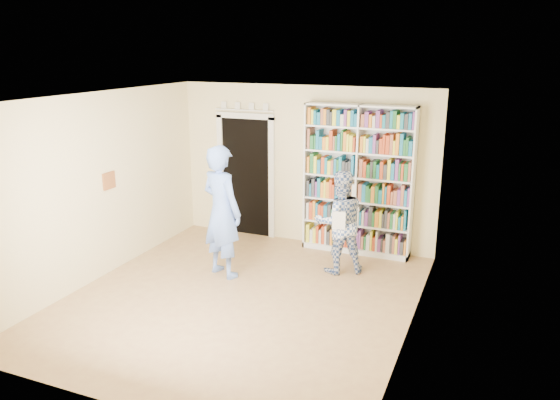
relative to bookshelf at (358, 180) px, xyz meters
The scene contains 11 objects.
floor 2.82m from the bookshelf, 112.65° to the right, with size 5.00×5.00×0.00m, color #9B6E4B.
ceiling 2.93m from the bookshelf, 112.65° to the right, with size 5.00×5.00×0.00m, color white.
wall_back 1.00m from the bookshelf, behind, with size 4.50×4.50×0.00m, color beige.
wall_left 3.99m from the bookshelf, 144.02° to the right, with size 5.00×5.00×0.00m, color beige.
wall_right 2.67m from the bookshelf, 61.52° to the right, with size 5.00×5.00×0.00m, color beige.
bookshelf is the anchor object (origin of this frame).
doorway 2.08m from the bookshelf, behind, with size 1.10×0.08×2.43m.
wall_art 3.86m from the bookshelf, 146.25° to the right, with size 0.03×0.25×0.25m, color brown.
man_blue 2.33m from the bookshelf, 133.24° to the right, with size 0.72×0.47×1.97m, color #688EE8.
man_plaid 1.02m from the bookshelf, 91.76° to the right, with size 0.76×0.59×1.57m, color #2C4788.
paper_sheet 1.24m from the bookshelf, 88.16° to the right, with size 0.19×0.01×0.27m, color white.
Camera 1 is at (3.08, -6.05, 3.30)m, focal length 35.00 mm.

